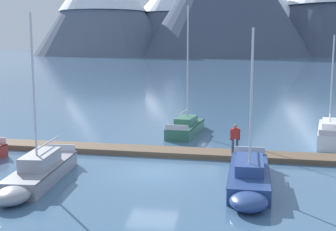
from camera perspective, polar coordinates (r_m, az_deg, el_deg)
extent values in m
plane|color=#426689|center=(23.63, -1.95, -7.08)|extent=(700.00, 700.00, 0.00)
cone|color=slate|center=(239.73, -8.04, 13.74)|extent=(70.60, 70.60, 52.80)
cone|color=#424C60|center=(249.39, 0.65, 12.24)|extent=(74.36, 74.36, 40.62)
cone|color=#4C566B|center=(245.64, 12.78, 11.44)|extent=(57.99, 57.99, 35.22)
cone|color=white|center=(246.15, 12.85, 13.37)|extent=(32.30, 32.30, 18.68)
cube|color=brown|center=(27.41, -0.56, -4.48)|extent=(24.43, 3.45, 0.30)
cylinder|color=#38383D|center=(26.71, -0.90, -4.91)|extent=(23.35, 1.85, 0.24)
cylinder|color=#38383D|center=(28.13, -0.24, -4.19)|extent=(23.35, 1.85, 0.24)
cube|color=#93939E|center=(23.13, -15.29, -6.82)|extent=(1.93, 6.13, 0.73)
ellipsoid|color=#93939E|center=(20.17, -18.65, -9.35)|extent=(1.50, 1.91, 0.70)
cube|color=#424247|center=(23.05, -15.33, -6.04)|extent=(1.96, 6.01, 0.06)
cylinder|color=silver|center=(21.87, -16.24, 2.76)|extent=(0.10, 0.10, 7.15)
cylinder|color=silver|center=(23.74, -14.58, -3.26)|extent=(0.21, 3.14, 0.08)
cube|color=#A0A0AB|center=(22.82, -15.50, -5.26)|extent=(1.29, 2.78, 0.65)
cube|color=silver|center=(25.69, -13.05, -3.89)|extent=(1.51, 0.16, 0.36)
cube|color=#336B56|center=(33.26, 2.18, -1.66)|extent=(2.43, 5.44, 0.76)
ellipsoid|color=#336B56|center=(36.00, 3.23, -0.84)|extent=(1.64, 1.53, 0.72)
cube|color=#163027|center=(33.19, 2.18, -1.09)|extent=(2.46, 5.34, 0.06)
cylinder|color=silver|center=(33.22, 2.43, 6.23)|extent=(0.10, 0.10, 8.34)
cylinder|color=silver|center=(32.33, 1.90, 0.44)|extent=(0.42, 2.48, 0.08)
cube|color=#3A7560|center=(33.27, 2.24, -0.57)|extent=(1.53, 2.51, 0.48)
cube|color=silver|center=(30.72, 1.09, -1.49)|extent=(1.56, 0.31, 0.36)
cube|color=navy|center=(22.02, 9.97, -7.44)|extent=(2.04, 6.34, 0.74)
ellipsoid|color=navy|center=(18.73, 9.94, -10.42)|extent=(1.59, 1.89, 0.70)
cube|color=#121D39|center=(21.93, 9.99, -6.62)|extent=(2.07, 6.21, 0.06)
cylinder|color=silver|center=(20.37, 10.24, 1.56)|extent=(0.10, 0.10, 6.45)
cylinder|color=silver|center=(22.57, 10.06, -3.75)|extent=(0.23, 3.63, 0.08)
cube|color=#2F4A8A|center=(21.70, 10.01, -5.99)|extent=(1.36, 2.87, 0.50)
cube|color=silver|center=(24.83, 10.02, -4.24)|extent=(1.61, 0.17, 0.36)
cube|color=white|center=(32.46, 19.26, -2.24)|extent=(2.60, 6.46, 0.98)
ellipsoid|color=white|center=(35.91, 19.28, -1.19)|extent=(1.53, 2.15, 0.93)
cube|color=slate|center=(32.38, 19.30, -1.46)|extent=(2.61, 6.35, 0.06)
cylinder|color=silver|center=(32.82, 19.58, 4.07)|extent=(0.10, 0.10, 6.06)
cylinder|color=silver|center=(31.50, 19.37, -0.23)|extent=(0.72, 3.14, 0.08)
cube|color=white|center=(32.49, 19.32, -0.97)|extent=(1.50, 2.98, 0.42)
cube|color=silver|center=(29.31, 19.31, -2.08)|extent=(1.22, 0.34, 0.36)
cylinder|color=#384256|center=(26.55, 8.53, -3.74)|extent=(0.14, 0.14, 0.86)
cylinder|color=#384256|center=(26.46, 8.00, -3.77)|extent=(0.14, 0.14, 0.86)
cube|color=#B22823|center=(26.36, 8.30, -2.21)|extent=(0.43, 0.33, 0.60)
sphere|color=#A37556|center=(26.28, 8.33, -1.31)|extent=(0.22, 0.22, 0.22)
cylinder|color=#B22823|center=(26.46, 8.81, -2.33)|extent=(0.09, 0.09, 0.62)
cylinder|color=#B22823|center=(26.29, 7.79, -2.38)|extent=(0.09, 0.09, 0.62)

